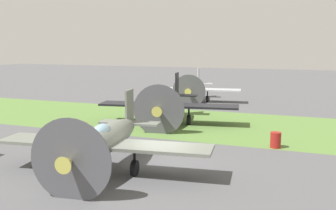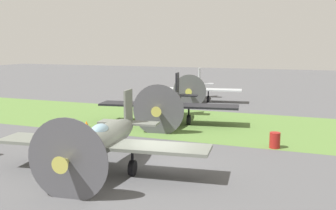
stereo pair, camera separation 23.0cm
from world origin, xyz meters
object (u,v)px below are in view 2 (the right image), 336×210
airplane_wingman (169,103)px  runway_marker_cone (86,124)px  airplane_lead (104,139)px  airplane_trail (195,88)px  fuel_drum (275,140)px

airplane_wingman → runway_marker_cone: airplane_wingman is taller
airplane_lead → airplane_wingman: airplane_wingman is taller
airplane_trail → fuel_drum: 18.40m
airplane_trail → fuel_drum: bearing=113.1°
fuel_drum → runway_marker_cone: bearing=-4.0°
airplane_wingman → airplane_trail: airplane_wingman is taller
airplane_trail → runway_marker_cone: airplane_trail is taller
airplane_wingman → runway_marker_cone: size_ratio=23.71×
airplane_wingman → runway_marker_cone: 6.21m
airplane_wingman → runway_marker_cone: (4.98, 3.46, -1.33)m
airplane_wingman → airplane_lead: bearing=86.2°
runway_marker_cone → fuel_drum: bearing=176.0°
airplane_trail → fuel_drum: airplane_trail is taller
airplane_trail → runway_marker_cone: bearing=68.2°
airplane_trail → fuel_drum: (-9.63, 15.65, -0.99)m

